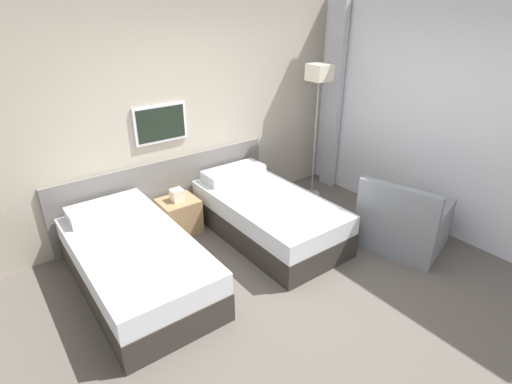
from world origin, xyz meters
TOP-DOWN VIEW (x-y plane):
  - ground_plane at (0.00, 0.00)m, footprint 16.00×16.00m
  - wall_headboard at (-0.02, 2.09)m, footprint 10.00×0.10m
  - wall_window at (2.32, -0.11)m, footprint 0.21×4.56m
  - bed_near_door at (-1.14, 1.08)m, footprint 1.01×1.92m
  - bed_near_window at (0.50, 1.08)m, footprint 1.01×1.92m
  - nightstand at (-0.32, 1.78)m, footprint 0.45×0.41m
  - floor_lamp at (1.73, 1.56)m, footprint 0.27×0.27m
  - armchair at (1.62, -0.04)m, footprint 1.05×1.06m

SIDE VIEW (x-z plane):
  - ground_plane at x=0.00m, z-range 0.00..0.00m
  - nightstand at x=-0.32m, z-range -0.06..0.51m
  - armchair at x=1.62m, z-range -0.17..0.70m
  - bed_near_door at x=-1.14m, z-range -0.05..0.59m
  - bed_near_window at x=0.50m, z-range -0.05..0.59m
  - wall_headboard at x=-0.02m, z-range -0.05..2.65m
  - wall_window at x=2.32m, z-range -0.01..2.69m
  - floor_lamp at x=1.73m, z-range 0.67..2.53m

